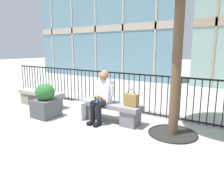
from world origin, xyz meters
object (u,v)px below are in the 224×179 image
handbag_on_bench (131,100)px  planter (46,102)px  stone_bench_far (41,97)px  stone_bench (110,110)px  shopping_bag (78,110)px  seated_person_with_phone (102,95)px

handbag_on_bench → planter: size_ratio=0.46×
handbag_on_bench → stone_bench_far: bearing=-179.9°
stone_bench → shopping_bag: size_ratio=3.04×
stone_bench → stone_bench_far: (-2.48, -0.02, 0.00)m
shopping_bag → planter: planter is taller
handbag_on_bench → shopping_bag: handbag_on_bench is taller
shopping_bag → stone_bench_far: 1.77m
seated_person_with_phone → planter: bearing=-160.4°
seated_person_with_phone → stone_bench_far: (-2.35, 0.11, -0.38)m
handbag_on_bench → stone_bench_far: size_ratio=0.24×
shopping_bag → stone_bench_far: shopping_bag is taller
stone_bench → stone_bench_far: 2.48m
stone_bench_far → shopping_bag: bearing=-9.1°
stone_bench → planter: (-1.52, -0.62, 0.12)m
handbag_on_bench → planter: planter is taller
stone_bench → stone_bench_far: same height
stone_bench → handbag_on_bench: 0.67m
planter → handbag_on_bench: bearing=16.3°
seated_person_with_phone → stone_bench_far: seated_person_with_phone is taller
stone_bench → shopping_bag: bearing=-157.9°
seated_person_with_phone → handbag_on_bench: (0.71, 0.12, -0.05)m
seated_person_with_phone → planter: (-1.39, -0.50, -0.26)m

